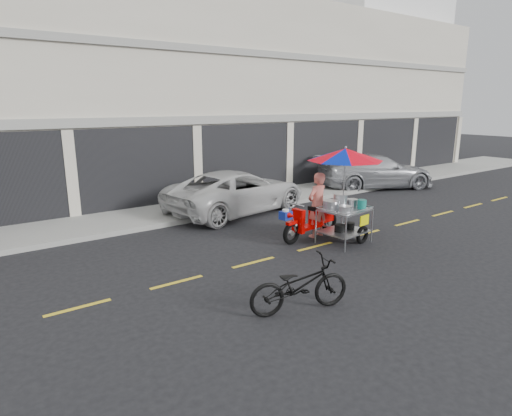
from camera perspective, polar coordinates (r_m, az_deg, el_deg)
ground at (r=11.48m, az=7.88°, el=-5.12°), size 90.00×90.00×0.00m
sidewalk at (r=15.74m, az=-5.97°, el=0.40°), size 45.00×3.00×0.15m
shophouse_block at (r=21.14m, az=-6.52°, el=15.15°), size 36.00×8.11×10.40m
centerline at (r=11.48m, az=7.88°, el=-5.10°), size 42.00×0.10×0.01m
white_pickup at (r=14.83m, az=-2.54°, el=2.23°), size 5.58×3.26×1.46m
silver_pickup at (r=19.87m, az=15.58°, el=4.76°), size 5.63×3.92×1.51m
near_bicycle at (r=7.87m, az=5.81°, el=-10.21°), size 2.03×1.16×1.01m
food_vendor_rig at (r=11.73m, az=10.40°, el=3.46°), size 2.78×2.23×2.62m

